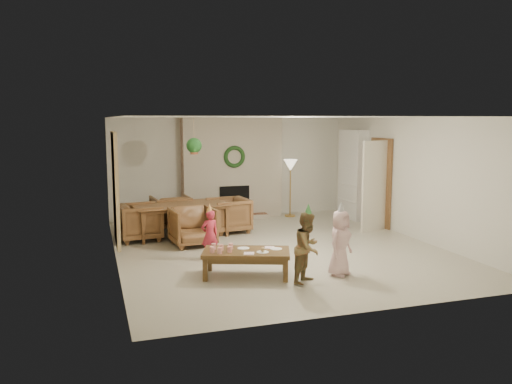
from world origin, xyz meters
name	(u,v)px	position (x,y,z in m)	size (l,w,h in m)	color
floor	(277,248)	(0.00, 0.00, 0.00)	(7.00, 7.00, 0.00)	#B7B29E
ceiling	(278,117)	(0.00, 0.00, 2.50)	(7.00, 7.00, 0.00)	white
wall_back	(230,167)	(0.00, 3.50, 1.25)	(7.00, 7.00, 0.00)	silver
wall_front	(373,217)	(0.00, -3.50, 1.25)	(7.00, 7.00, 0.00)	silver
wall_left	(114,190)	(-3.00, 0.00, 1.25)	(7.00, 7.00, 0.00)	silver
wall_right	(413,178)	(3.00, 0.00, 1.25)	(7.00, 7.00, 0.00)	silver
fireplace_mass	(232,168)	(0.00, 3.30, 1.25)	(2.50, 0.40, 2.50)	#5A2818
fireplace_hearth	(236,217)	(0.00, 2.95, 0.06)	(1.60, 0.30, 0.12)	brown
fireplace_firebox	(234,201)	(0.00, 3.12, 0.45)	(0.75, 0.12, 0.75)	black
fireplace_wreath	(234,157)	(0.00, 3.07, 1.55)	(0.54, 0.54, 0.10)	#194018
floor_lamp_base	(290,216)	(1.45, 3.00, 0.01)	(0.27, 0.27, 0.03)	gold
floor_lamp_post	(290,190)	(1.45, 3.00, 0.68)	(0.03, 0.03, 1.31)	gold
floor_lamp_shade	(291,165)	(1.45, 3.00, 1.31)	(0.35, 0.35, 0.29)	beige
bookshelf_carcass	(353,174)	(2.84, 2.30, 1.10)	(0.30, 1.00, 2.20)	white
bookshelf_shelf_a	(352,200)	(2.82, 2.30, 0.45)	(0.30, 0.92, 0.03)	white
bookshelf_shelf_b	(352,184)	(2.82, 2.30, 0.85)	(0.30, 0.92, 0.03)	white
bookshelf_shelf_c	(352,168)	(2.82, 2.30, 1.25)	(0.30, 0.92, 0.03)	white
bookshelf_shelf_d	(353,152)	(2.82, 2.30, 1.65)	(0.30, 0.92, 0.03)	white
books_row_lower	(354,196)	(2.80, 2.15, 0.59)	(0.20, 0.40, 0.24)	#B52921
books_row_mid	(350,179)	(2.80, 2.35, 0.99)	(0.20, 0.44, 0.24)	#284393
books_row_upper	(354,164)	(2.80, 2.20, 1.38)	(0.20, 0.36, 0.22)	#B78927
door_frame	(381,183)	(2.96, 1.20, 1.02)	(0.05, 0.86, 2.04)	brown
door_leaf	(375,186)	(2.58, 0.82, 1.00)	(0.05, 0.80, 2.00)	beige
curtain_panel	(116,189)	(-2.96, 0.20, 1.25)	(0.06, 1.20, 2.00)	beige
dining_table	(181,220)	(-1.59, 1.56, 0.34)	(1.96, 1.09, 0.69)	brown
dining_chair_near	(193,226)	(-1.50, 0.70, 0.38)	(0.81, 0.84, 0.76)	brown
dining_chair_far	(171,212)	(-1.68, 2.41, 0.38)	(0.81, 0.84, 0.76)	brown
dining_chair_left	(140,222)	(-2.45, 1.47, 0.38)	(0.81, 0.84, 0.76)	brown
dining_chair_right	(229,215)	(-0.52, 1.67, 0.38)	(0.81, 0.84, 0.76)	brown
hanging_plant_cord	(194,134)	(-1.30, 1.50, 2.15)	(0.01, 0.01, 0.70)	tan
hanging_plant_pot	(194,151)	(-1.30, 1.50, 1.80)	(0.16, 0.16, 0.12)	#A25334
hanging_plant_foliage	(194,146)	(-1.30, 1.50, 1.92)	(0.32, 0.32, 0.32)	#1A501E
coffee_table_top	(246,252)	(-1.08, -1.55, 0.39)	(1.36, 0.68, 0.06)	brown
coffee_table_apron	(246,257)	(-1.08, -1.55, 0.31)	(1.25, 0.57, 0.08)	brown
coffee_leg_fl	(205,270)	(-1.76, -1.60, 0.18)	(0.07, 0.07, 0.35)	brown
coffee_leg_fr	(286,271)	(-0.60, -2.02, 0.18)	(0.07, 0.07, 0.35)	brown
coffee_leg_bl	(210,260)	(-1.57, -1.08, 0.18)	(0.07, 0.07, 0.35)	brown
coffee_leg_br	(285,261)	(-0.41, -1.50, 0.18)	(0.07, 0.07, 0.35)	brown
cup_a	(212,250)	(-1.63, -1.52, 0.46)	(0.07, 0.07, 0.09)	white
cup_b	(214,246)	(-1.56, -1.32, 0.46)	(0.07, 0.07, 0.09)	white
cup_c	(220,251)	(-1.53, -1.61, 0.46)	(0.07, 0.07, 0.09)	white
cup_d	(221,247)	(-1.46, -1.42, 0.46)	(0.07, 0.07, 0.09)	white
cup_e	(230,249)	(-1.36, -1.58, 0.46)	(0.07, 0.07, 0.09)	white
cup_f	(231,246)	(-1.29, -1.39, 0.46)	(0.07, 0.07, 0.09)	white
plate_a	(243,248)	(-1.09, -1.41, 0.42)	(0.19, 0.19, 0.01)	white
plate_b	(263,252)	(-0.87, -1.73, 0.42)	(0.19, 0.19, 0.01)	white
plate_c	(276,249)	(-0.61, -1.61, 0.42)	(0.19, 0.19, 0.01)	white
food_scoop	(263,249)	(-0.87, -1.73, 0.46)	(0.07, 0.07, 0.07)	tan
napkin_left	(249,253)	(-1.10, -1.74, 0.42)	(0.16, 0.16, 0.01)	#FFBBD8
napkin_right	(270,247)	(-0.68, -1.49, 0.42)	(0.16, 0.16, 0.01)	#FFBBD8
child_red	(210,235)	(-1.41, -0.41, 0.44)	(0.32, 0.21, 0.89)	#B8273A
party_hat_red	(209,208)	(-1.41, -0.41, 0.92)	(0.12, 0.12, 0.17)	#D5CE47
child_plaid	(308,247)	(-0.29, -2.12, 0.54)	(0.53, 0.41, 1.09)	brown
party_hat_plaid	(308,209)	(-0.29, -2.12, 1.13)	(0.13, 0.13, 0.18)	green
child_pink	(340,243)	(0.35, -1.95, 0.52)	(0.51, 0.33, 1.05)	beige
party_hat_pink	(341,208)	(0.35, -1.95, 1.09)	(0.14, 0.14, 0.19)	#AAABB1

